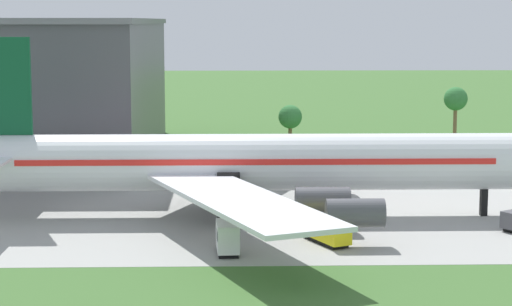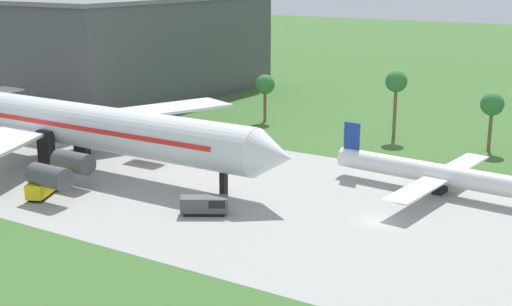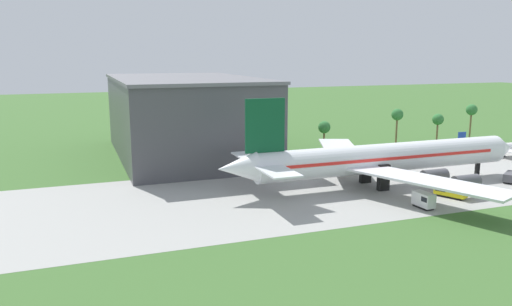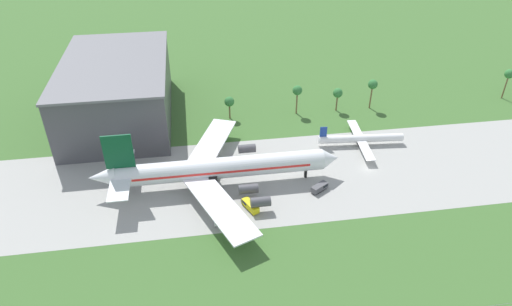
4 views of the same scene
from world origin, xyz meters
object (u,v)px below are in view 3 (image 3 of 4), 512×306
jet_airliner (382,158)px  fuel_truck (424,200)px  baggage_tug (449,191)px  terminal_building (185,116)px  catering_van (510,177)px  regional_aircraft (500,148)px

jet_airliner → fuel_truck: jet_airliner is taller
jet_airliner → baggage_tug: bearing=-57.8°
fuel_truck → terminal_building: (-30.32, 64.29, 9.28)m
baggage_tug → fuel_truck: (-9.43, -4.13, 0.37)m
catering_van → terminal_building: bearing=137.9°
regional_aircraft → terminal_building: bearing=158.0°
jet_airliner → regional_aircraft: bearing=17.2°
jet_airliner → catering_van: size_ratio=12.84×
baggage_tug → terminal_building: terminal_building is taller
catering_van → terminal_building: 82.70m
jet_airliner → terminal_building: 57.83m
regional_aircraft → catering_van: 29.94m
jet_airliner → baggage_tug: (7.72, -12.24, -4.81)m
jet_airliner → baggage_tug: 15.25m
baggage_tug → catering_van: size_ratio=1.14×
jet_airliner → fuel_truck: size_ratio=16.48×
regional_aircraft → fuel_truck: 59.65m
jet_airliner → regional_aircraft: (48.94, 15.14, -3.57)m
jet_airliner → regional_aircraft: jet_airliner is taller
fuel_truck → catering_van: 32.03m
jet_airliner → terminal_building: size_ratio=1.18×
catering_van → jet_airliner: bearing=166.2°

